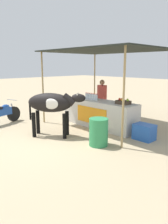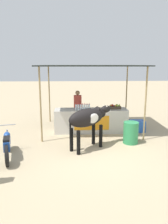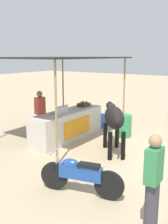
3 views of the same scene
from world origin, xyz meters
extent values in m
plane|color=tan|center=(0.00, 0.00, 0.00)|extent=(60.00, 60.00, 0.00)
cube|color=beige|center=(0.00, 2.20, 0.48)|extent=(3.00, 0.80, 0.96)
cube|color=orange|center=(0.00, 1.79, 0.48)|extent=(1.40, 0.02, 0.58)
cube|color=black|center=(0.00, 2.50, 2.73)|extent=(4.20, 3.20, 0.04)
cylinder|color=#997F51|center=(-1.89, 1.06, 1.36)|extent=(0.06, 0.06, 2.73)
cylinder|color=#997F51|center=(1.89, 1.06, 1.36)|extent=(0.06, 0.06, 2.73)
cylinder|color=#997F51|center=(-1.89, 3.94, 1.36)|extent=(0.06, 0.06, 2.73)
cylinder|color=silver|center=(-0.62, 2.15, 1.07)|extent=(0.07, 0.07, 0.22)
cylinder|color=red|center=(-0.62, 2.15, 1.19)|extent=(0.04, 0.04, 0.03)
cylinder|color=silver|center=(-0.53, 2.15, 1.07)|extent=(0.07, 0.07, 0.22)
cylinder|color=red|center=(-0.53, 2.15, 1.19)|extent=(0.04, 0.04, 0.03)
cylinder|color=silver|center=(-0.44, 2.15, 1.07)|extent=(0.07, 0.07, 0.22)
cylinder|color=red|center=(-0.44, 2.15, 1.19)|extent=(0.04, 0.04, 0.03)
cylinder|color=silver|center=(-0.35, 2.15, 1.07)|extent=(0.07, 0.07, 0.22)
cylinder|color=red|center=(-0.35, 2.15, 1.19)|extent=(0.04, 0.04, 0.03)
cylinder|color=silver|center=(-0.26, 2.15, 1.07)|extent=(0.07, 0.07, 0.22)
cylinder|color=red|center=(-0.26, 2.15, 1.19)|extent=(0.04, 0.04, 0.03)
cylinder|color=silver|center=(-0.17, 2.15, 1.07)|extent=(0.07, 0.07, 0.22)
cylinder|color=red|center=(-0.17, 2.15, 1.19)|extent=(0.04, 0.04, 0.03)
cylinder|color=silver|center=(-0.08, 2.15, 1.07)|extent=(0.07, 0.07, 0.22)
cylinder|color=red|center=(-0.08, 2.15, 1.19)|extent=(0.04, 0.04, 0.03)
cube|color=#3F3326|center=(1.02, 2.25, 1.02)|extent=(0.44, 0.32, 0.12)
sphere|color=#8CB22D|center=(1.20, 2.26, 1.11)|extent=(0.08, 0.08, 0.08)
sphere|color=#B21E19|center=(0.90, 2.21, 1.11)|extent=(0.08, 0.08, 0.08)
sphere|color=orange|center=(0.85, 2.28, 1.11)|extent=(0.08, 0.08, 0.08)
sphere|color=#8CB22D|center=(1.09, 2.15, 1.11)|extent=(0.08, 0.08, 0.08)
sphere|color=#8CB22D|center=(1.11, 2.36, 1.11)|extent=(0.08, 0.08, 0.08)
sphere|color=orange|center=(1.02, 2.18, 1.11)|extent=(0.08, 0.08, 0.08)
sphere|color=#B21E19|center=(0.92, 2.32, 1.11)|extent=(0.08, 0.08, 0.08)
cylinder|color=#383842|center=(-0.54, 2.95, 0.44)|extent=(0.22, 0.22, 0.88)
cube|color=#BF3F33|center=(-0.54, 2.95, 1.16)|extent=(0.34, 0.20, 0.56)
sphere|color=#8C6647|center=(-0.54, 2.95, 1.55)|extent=(0.20, 0.20, 0.20)
cube|color=blue|center=(1.95, 2.10, 0.24)|extent=(0.60, 0.44, 0.48)
cylinder|color=#2D8C51|center=(1.31, 0.75, 0.39)|extent=(0.53, 0.53, 0.78)
ellipsoid|color=black|center=(-0.30, 0.27, 1.08)|extent=(1.42, 1.27, 0.60)
cylinder|color=black|center=(-0.03, 0.71, 0.39)|extent=(0.12, 0.12, 0.78)
cylinder|color=black|center=(0.20, 0.43, 0.39)|extent=(0.12, 0.12, 0.78)
cylinder|color=black|center=(-0.80, 0.11, 0.39)|extent=(0.12, 0.12, 0.78)
cylinder|color=black|center=(-0.58, -0.18, 0.39)|extent=(0.12, 0.12, 0.78)
cylinder|color=black|center=(0.17, 0.63, 1.19)|extent=(0.50, 0.47, 0.41)
ellipsoid|color=black|center=(0.40, 0.82, 1.25)|extent=(0.48, 0.44, 0.26)
cone|color=beige|center=(0.34, 0.86, 1.39)|extent=(0.05, 0.05, 0.10)
cone|color=beige|center=(0.43, 0.75, 1.39)|extent=(0.05, 0.05, 0.10)
cylinder|color=black|center=(-0.83, -0.14, 0.81)|extent=(0.06, 0.06, 0.60)
ellipsoid|color=silver|center=(-0.09, 0.16, 1.08)|extent=(0.41, 0.35, 0.32)
cylinder|color=black|center=(-2.88, 0.28, 0.30)|extent=(0.23, 0.60, 0.60)
cube|color=#1E4799|center=(-2.73, -0.30, 0.48)|extent=(0.40, 0.92, 0.28)
ellipsoid|color=#1E4799|center=(-2.79, -0.08, 0.64)|extent=(0.28, 0.40, 0.20)
cylinder|color=#99999E|center=(-2.87, 0.24, 0.88)|extent=(0.54, 0.17, 0.03)
cylinder|color=#99999E|center=(-2.87, 0.26, 0.50)|extent=(0.10, 0.21, 0.49)
camera|label=1|loc=(5.25, -3.59, 2.23)|focal=35.00mm
camera|label=2|loc=(-0.72, -6.61, 2.79)|focal=35.00mm
camera|label=3|loc=(-6.73, -3.17, 2.80)|focal=42.00mm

